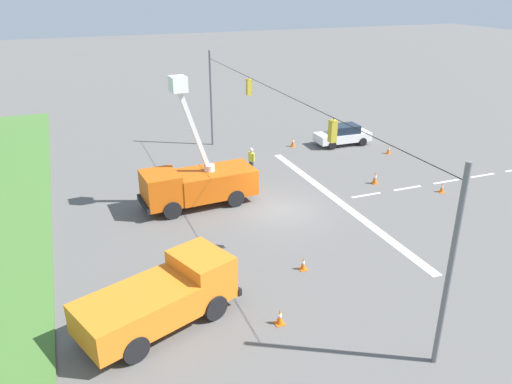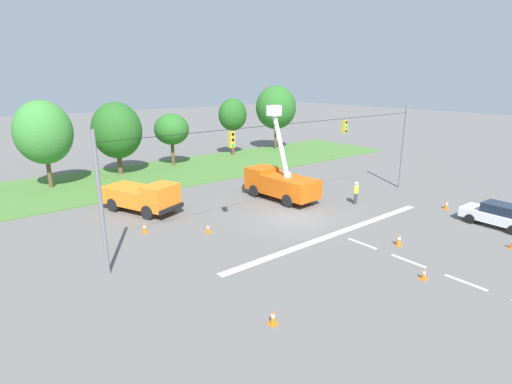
{
  "view_description": "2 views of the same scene",
  "coord_description": "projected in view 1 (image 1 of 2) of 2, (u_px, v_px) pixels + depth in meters",
  "views": [
    {
      "loc": [
        -23.23,
        10.5,
        11.96
      ],
      "look_at": [
        -1.22,
        1.91,
        1.87
      ],
      "focal_mm": 35.0,
      "sensor_mm": 36.0,
      "label": 1
    },
    {
      "loc": [
        -18.62,
        -18.73,
        9.44
      ],
      "look_at": [
        -2.4,
        1.33,
        2.05
      ],
      "focal_mm": 28.0,
      "sensor_mm": 36.0,
      "label": 2
    }
  ],
  "objects": [
    {
      "name": "ground_plane",
      "position": [
        280.0,
        210.0,
        28.11
      ],
      "size": [
        200.0,
        200.0,
        0.0
      ],
      "primitive_type": "plane",
      "color": "#605E5B"
    },
    {
      "name": "lane_markings",
      "position": [
        359.0,
        196.0,
        29.84
      ],
      "size": [
        17.6,
        15.25,
        0.01
      ],
      "color": "silver",
      "rests_on": "ground"
    },
    {
      "name": "signal_gantry",
      "position": [
        282.0,
        138.0,
        26.39
      ],
      "size": [
        26.2,
        0.33,
        7.2
      ],
      "color": "slate",
      "rests_on": "ground"
    },
    {
      "name": "utility_truck_bucket_lift",
      "position": [
        197.0,
        182.0,
        28.15
      ],
      "size": [
        2.85,
        6.67,
        7.4
      ],
      "color": "#D6560F",
      "rests_on": "ground"
    },
    {
      "name": "utility_truck_support_near",
      "position": [
        163.0,
        296.0,
        18.44
      ],
      "size": [
        4.44,
        6.48,
        2.24
      ],
      "color": "orange",
      "rests_on": "ground"
    },
    {
      "name": "sedan_white",
      "position": [
        343.0,
        135.0,
        38.94
      ],
      "size": [
        2.0,
        4.34,
        1.56
      ],
      "color": "white",
      "rests_on": "ground"
    },
    {
      "name": "road_worker",
      "position": [
        251.0,
        159.0,
        33.04
      ],
      "size": [
        0.64,
        0.32,
        1.77
      ],
      "color": "#383842",
      "rests_on": "ground"
    },
    {
      "name": "traffic_cone_foreground_left",
      "position": [
        293.0,
        142.0,
        38.62
      ],
      "size": [
        0.36,
        0.36,
        0.75
      ],
      "color": "orange",
      "rests_on": "ground"
    },
    {
      "name": "traffic_cone_foreground_right",
      "position": [
        389.0,
        149.0,
        37.06
      ],
      "size": [
        0.36,
        0.36,
        0.68
      ],
      "color": "orange",
      "rests_on": "ground"
    },
    {
      "name": "traffic_cone_mid_left",
      "position": [
        442.0,
        188.0,
        30.34
      ],
      "size": [
        0.36,
        0.36,
        0.61
      ],
      "color": "orange",
      "rests_on": "ground"
    },
    {
      "name": "traffic_cone_mid_right",
      "position": [
        280.0,
        317.0,
        18.68
      ],
      "size": [
        0.36,
        0.36,
        0.67
      ],
      "color": "orange",
      "rests_on": "ground"
    },
    {
      "name": "traffic_cone_near_bucket",
      "position": [
        303.0,
        264.0,
        22.21
      ],
      "size": [
        0.36,
        0.36,
        0.62
      ],
      "color": "orange",
      "rests_on": "ground"
    },
    {
      "name": "traffic_cone_lane_edge_b",
      "position": [
        375.0,
        178.0,
        31.55
      ],
      "size": [
        0.36,
        0.36,
        0.82
      ],
      "color": "orange",
      "rests_on": "ground"
    }
  ]
}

